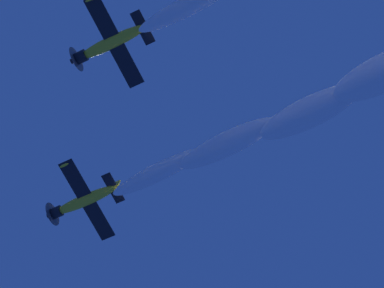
{
  "coord_description": "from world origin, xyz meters",
  "views": [
    {
      "loc": [
        -31.15,
        -22.12,
        1.65
      ],
      "look_at": [
        -6.78,
        -16.06,
        58.82
      ],
      "focal_mm": 73.16,
      "sensor_mm": 36.0,
      "label": 1
    }
  ],
  "objects": [
    {
      "name": "airplane_lead",
      "position": [
        -3.85,
        -6.02,
        59.04
      ],
      "size": [
        7.68,
        6.87,
        2.23
      ],
      "color": "gold"
    },
    {
      "name": "airplane_left_wingman",
      "position": [
        -16.2,
        -11.92,
        59.46
      ],
      "size": [
        7.68,
        6.87,
        2.21
      ],
      "color": "gold"
    }
  ]
}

